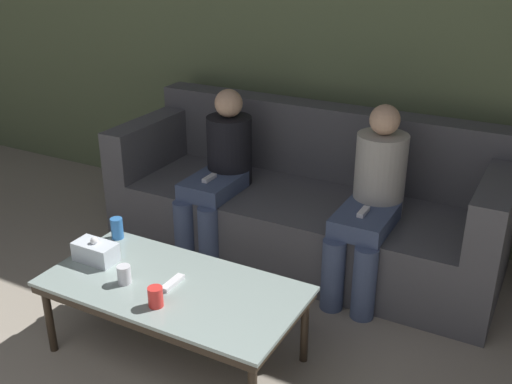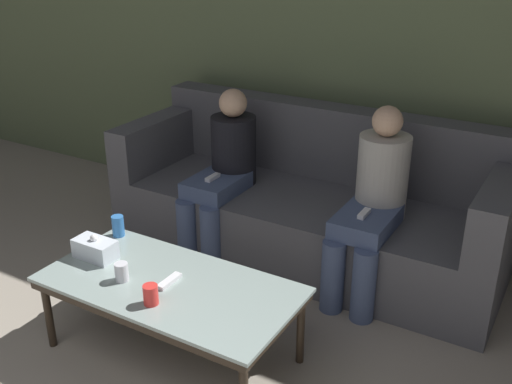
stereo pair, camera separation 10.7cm
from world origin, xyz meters
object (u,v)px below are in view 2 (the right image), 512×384
(cup_near_left, at_px, (151,295))
(tissue_box, at_px, (95,249))
(coffee_table, at_px, (170,290))
(cup_near_right, at_px, (122,272))
(couch, at_px, (310,205))
(seated_person_mid_left, at_px, (373,201))
(cup_far_center, at_px, (118,226))
(game_remote, at_px, (169,281))
(seated_person_left_end, at_px, (224,169))

(cup_near_left, xyz_separation_m, tissue_box, (-0.51, 0.18, 0.00))
(coffee_table, height_order, cup_near_right, cup_near_right)
(cup_near_left, relative_size, cup_near_right, 1.04)
(couch, relative_size, seated_person_mid_left, 2.28)
(seated_person_mid_left, bearing_deg, couch, 154.37)
(cup_far_center, distance_m, tissue_box, 0.25)
(cup_far_center, bearing_deg, couch, 58.33)
(coffee_table, relative_size, cup_near_right, 13.68)
(cup_far_center, relative_size, tissue_box, 0.53)
(coffee_table, distance_m, tissue_box, 0.48)
(tissue_box, xyz_separation_m, game_remote, (0.47, -0.00, -0.04))
(cup_near_right, distance_m, tissue_box, 0.28)
(couch, relative_size, tissue_box, 11.20)
(couch, distance_m, coffee_table, 1.31)
(tissue_box, relative_size, game_remote, 1.47)
(coffee_table, xyz_separation_m, seated_person_left_end, (-0.39, 1.07, 0.18))
(cup_far_center, relative_size, seated_person_left_end, 0.11)
(cup_far_center, height_order, game_remote, cup_far_center)
(cup_near_left, distance_m, seated_person_mid_left, 1.38)
(cup_near_left, distance_m, seated_person_left_end, 1.32)
(coffee_table, height_order, cup_far_center, cup_far_center)
(tissue_box, height_order, game_remote, tissue_box)
(game_remote, bearing_deg, couch, 84.93)
(game_remote, height_order, seated_person_mid_left, seated_person_mid_left)
(cup_near_right, distance_m, game_remote, 0.23)
(cup_near_left, xyz_separation_m, cup_far_center, (-0.58, 0.42, 0.01))
(cup_near_right, height_order, game_remote, cup_near_right)
(coffee_table, relative_size, cup_far_center, 10.61)
(couch, bearing_deg, tissue_box, -114.36)
(tissue_box, bearing_deg, game_remote, -0.23)
(coffee_table, bearing_deg, game_remote, -87.61)
(coffee_table, height_order, game_remote, game_remote)
(coffee_table, distance_m, cup_near_left, 0.20)
(cup_near_left, distance_m, cup_far_center, 0.71)
(couch, bearing_deg, cup_far_center, -121.67)
(couch, height_order, seated_person_mid_left, seated_person_mid_left)
(couch, distance_m, seated_person_mid_left, 0.60)
(coffee_table, xyz_separation_m, tissue_box, (-0.47, 0.00, 0.09))
(tissue_box, relative_size, seated_person_mid_left, 0.20)
(couch, distance_m, cup_far_center, 1.25)
(tissue_box, distance_m, seated_person_left_end, 1.07)
(cup_near_left, bearing_deg, cup_near_right, 161.24)
(seated_person_mid_left, bearing_deg, cup_near_left, -114.99)
(seated_person_left_end, relative_size, seated_person_mid_left, 0.97)
(coffee_table, relative_size, seated_person_mid_left, 1.15)
(game_remote, bearing_deg, seated_person_left_end, 109.87)
(couch, xyz_separation_m, cup_near_right, (-0.33, -1.40, 0.13))
(cup_far_center, height_order, seated_person_mid_left, seated_person_mid_left)
(seated_person_left_end, distance_m, seated_person_mid_left, 1.00)
(coffee_table, xyz_separation_m, cup_near_right, (-0.21, -0.09, 0.08))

